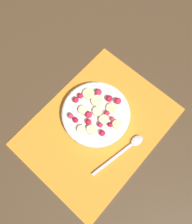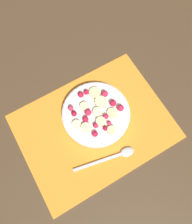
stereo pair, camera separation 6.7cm
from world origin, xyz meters
TOP-DOWN VIEW (x-y plane):
  - ground_plane at (0.00, 0.00)m, footprint 3.00×3.00m
  - placemat at (0.00, 0.00)m, footprint 0.47×0.36m
  - fruit_bowl at (0.02, 0.03)m, footprint 0.22×0.22m
  - spoon at (0.01, -0.12)m, footprint 0.19×0.06m

SIDE VIEW (x-z plane):
  - ground_plane at x=0.00m, z-range 0.00..0.00m
  - placemat at x=0.00m, z-range 0.00..0.01m
  - spoon at x=0.01m, z-range 0.01..0.01m
  - fruit_bowl at x=0.02m, z-range 0.00..0.05m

